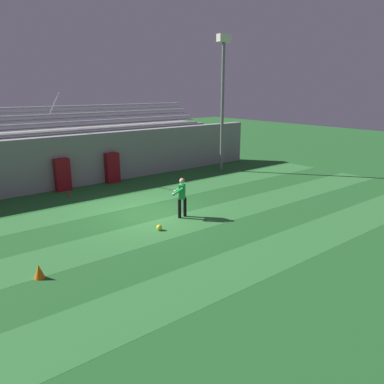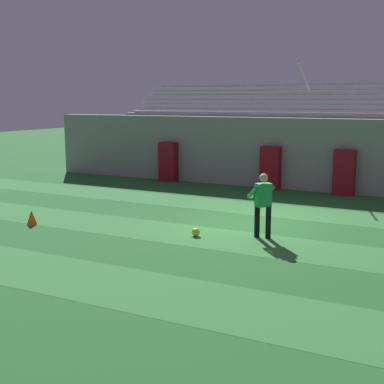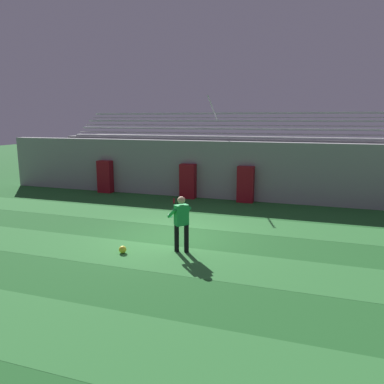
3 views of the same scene
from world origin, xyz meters
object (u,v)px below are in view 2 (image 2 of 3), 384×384
object	(u,v)px
goalkeeper	(263,201)
traffic_cone	(32,217)
padding_pillar_far_left	(168,162)
padding_pillar_gate_left	(270,168)
water_bottle	(252,191)
padding_pillar_gate_right	(344,173)
soccer_ball	(196,232)

from	to	relation	value
goalkeeper	traffic_cone	world-z (taller)	goalkeeper
padding_pillar_far_left	traffic_cone	distance (m)	8.96
padding_pillar_gate_left	goalkeeper	xyz separation A→B (m)	(2.32, -7.26, 0.11)
goalkeeper	water_bottle	size ratio (longest dim) A/B	6.96
padding_pillar_gate_right	traffic_cone	bearing A→B (deg)	-127.52
padding_pillar_far_left	padding_pillar_gate_right	bearing A→B (deg)	0.00
padding_pillar_far_left	goalkeeper	xyz separation A→B (m)	(6.97, -7.26, 0.11)
water_bottle	soccer_ball	bearing A→B (deg)	-81.65
padding_pillar_gate_right	goalkeeper	xyz separation A→B (m)	(-0.54, -7.26, 0.11)
padding_pillar_gate_left	soccer_ball	bearing A→B (deg)	-84.67
padding_pillar_far_left	water_bottle	bearing A→B (deg)	-16.62
padding_pillar_gate_right	traffic_cone	world-z (taller)	padding_pillar_gate_right
padding_pillar_gate_left	water_bottle	bearing A→B (deg)	-99.92
padding_pillar_gate_left	padding_pillar_gate_right	size ratio (longest dim) A/B	1.00
padding_pillar_gate_right	water_bottle	distance (m)	3.43
water_bottle	padding_pillar_far_left	bearing A→B (deg)	163.38
padding_pillar_gate_left	padding_pillar_gate_right	bearing A→B (deg)	0.00
padding_pillar_gate_left	padding_pillar_gate_right	xyz separation A→B (m)	(2.86, 0.00, 0.00)
padding_pillar_gate_right	goalkeeper	size ratio (longest dim) A/B	1.01
soccer_ball	goalkeeper	bearing A→B (deg)	22.87
goalkeeper	padding_pillar_far_left	bearing A→B (deg)	133.80
goalkeeper	soccer_ball	xyz separation A→B (m)	(-1.58, -0.67, -0.84)
padding_pillar_gate_left	water_bottle	distance (m)	1.52
soccer_ball	padding_pillar_gate_left	bearing A→B (deg)	95.33
padding_pillar_gate_right	soccer_ball	xyz separation A→B (m)	(-2.12, -7.93, -0.74)
soccer_ball	traffic_cone	distance (m)	4.83
padding_pillar_far_left	goalkeeper	bearing A→B (deg)	-46.20
padding_pillar_gate_right	padding_pillar_far_left	world-z (taller)	same
padding_pillar_gate_left	water_bottle	xyz separation A→B (m)	(-0.23, -1.32, -0.73)
goalkeeper	water_bottle	bearing A→B (deg)	113.22
padding_pillar_gate_left	water_bottle	world-z (taller)	padding_pillar_gate_left
traffic_cone	water_bottle	distance (m)	8.48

